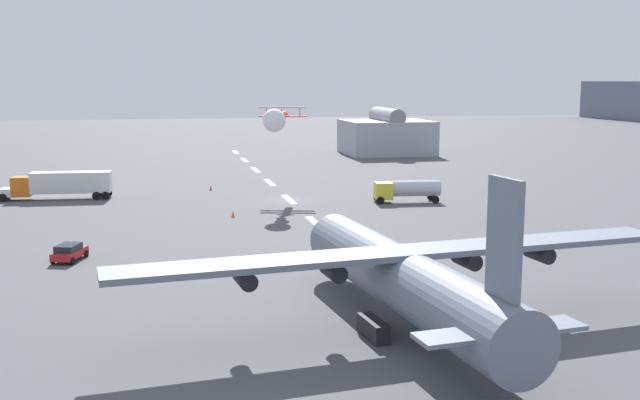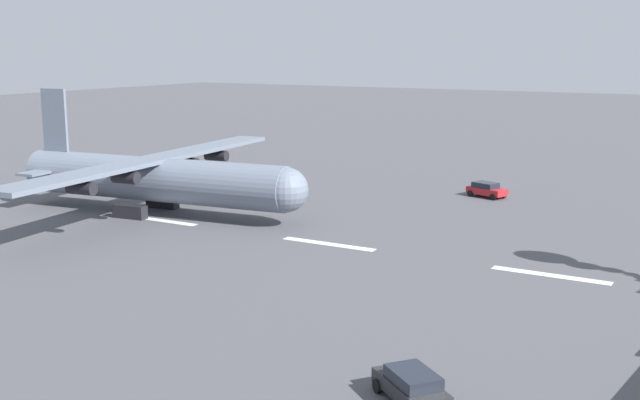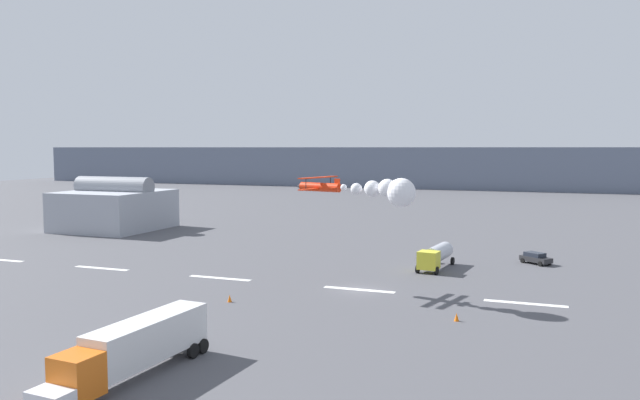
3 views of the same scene
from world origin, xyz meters
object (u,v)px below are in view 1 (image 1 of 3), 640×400
at_px(traffic_cone_near, 211,188).
at_px(semi_truck_orange, 60,184).
at_px(fuel_tanker_truck, 406,189).
at_px(stunt_biplane_red, 276,118).
at_px(followme_car_yellow, 69,252).
at_px(airport_staff_sedan, 503,209).
at_px(traffic_cone_far, 233,214).
at_px(cargo_transport_plane, 397,273).

bearing_deg(traffic_cone_near, semi_truck_orange, -79.11).
xyz_separation_m(fuel_tanker_truck, traffic_cone_near, (-16.37, -24.34, -1.36)).
bearing_deg(stunt_biplane_red, followme_car_yellow, -40.45).
xyz_separation_m(semi_truck_orange, airport_staff_sedan, (24.33, 52.69, -1.31)).
bearing_deg(airport_staff_sedan, semi_truck_orange, -114.79).
height_order(traffic_cone_near, traffic_cone_far, same).
distance_m(cargo_transport_plane, traffic_cone_near, 63.82).
relative_size(semi_truck_orange, fuel_tanker_truck, 1.65).
xyz_separation_m(semi_truck_orange, followme_car_yellow, (36.59, 4.96, -1.31)).
bearing_deg(followme_car_yellow, airport_staff_sedan, 104.40).
distance_m(semi_truck_orange, traffic_cone_near, 20.83).
xyz_separation_m(followme_car_yellow, traffic_cone_far, (-18.22, 16.40, -0.44)).
relative_size(followme_car_yellow, traffic_cone_near, 5.85).
bearing_deg(fuel_tanker_truck, cargo_transport_plane, -19.64).
bearing_deg(followme_car_yellow, traffic_cone_near, 159.16).
distance_m(semi_truck_orange, fuel_tanker_truck, 46.43).
relative_size(fuel_tanker_truck, followme_car_yellow, 2.01).
bearing_deg(semi_truck_orange, stunt_biplane_red, 71.13).
distance_m(followme_car_yellow, traffic_cone_far, 24.52).
distance_m(fuel_tanker_truck, airport_staff_sedan, 14.33).
bearing_deg(traffic_cone_near, airport_staff_sedan, 48.83).
bearing_deg(followme_car_yellow, semi_truck_orange, -172.28).
bearing_deg(cargo_transport_plane, traffic_cone_near, -173.15).
height_order(stunt_biplane_red, semi_truck_orange, stunt_biplane_red).
height_order(stunt_biplane_red, traffic_cone_near, stunt_biplane_red).
bearing_deg(traffic_cone_near, stunt_biplane_red, 29.45).
relative_size(cargo_transport_plane, traffic_cone_near, 50.24).
distance_m(semi_truck_orange, traffic_cone_far, 28.23).
relative_size(semi_truck_orange, traffic_cone_far, 19.40).
bearing_deg(airport_staff_sedan, followme_car_yellow, -75.60).
height_order(cargo_transport_plane, traffic_cone_far, cargo_transport_plane).
xyz_separation_m(cargo_transport_plane, followme_car_yellow, (-22.79, -23.02, -2.60)).
bearing_deg(stunt_biplane_red, semi_truck_orange, -108.87).
height_order(airport_staff_sedan, traffic_cone_near, airport_staff_sedan).
height_order(cargo_transport_plane, traffic_cone_near, cargo_transport_plane).
distance_m(fuel_tanker_truck, traffic_cone_far, 24.14).
bearing_deg(fuel_tanker_truck, stunt_biplane_red, -99.78).
distance_m(cargo_transport_plane, semi_truck_orange, 65.65).
distance_m(traffic_cone_near, traffic_cone_far, 22.31).
bearing_deg(semi_truck_orange, followme_car_yellow, 7.72).
relative_size(airport_staff_sedan, traffic_cone_near, 5.77).
bearing_deg(airport_staff_sedan, fuel_tanker_truck, -146.15).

